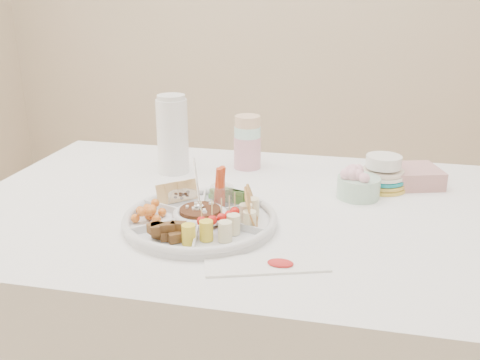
% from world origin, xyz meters
% --- Properties ---
extents(dining_table, '(1.52, 1.02, 0.76)m').
position_xyz_m(dining_table, '(0.00, 0.00, 0.38)').
color(dining_table, white).
rests_on(dining_table, floor).
extents(party_tray, '(0.48, 0.48, 0.04)m').
position_xyz_m(party_tray, '(-0.06, -0.16, 0.78)').
color(party_tray, white).
rests_on(party_tray, dining_table).
extents(bean_dip, '(0.13, 0.13, 0.04)m').
position_xyz_m(bean_dip, '(-0.06, -0.16, 0.79)').
color(bean_dip, '#512A20').
rests_on(bean_dip, party_tray).
extents(tortillas, '(0.14, 0.14, 0.07)m').
position_xyz_m(tortillas, '(0.06, -0.13, 0.80)').
color(tortillas, '#BA7440').
rests_on(tortillas, party_tray).
extents(carrot_cucumber, '(0.15, 0.15, 0.11)m').
position_xyz_m(carrot_cucumber, '(-0.02, -0.03, 0.82)').
color(carrot_cucumber, '#CF421B').
rests_on(carrot_cucumber, party_tray).
extents(pita_raisins, '(0.14, 0.14, 0.06)m').
position_xyz_m(pita_raisins, '(-0.15, -0.06, 0.80)').
color(pita_raisins, tan).
rests_on(pita_raisins, party_tray).
extents(cherries, '(0.13, 0.13, 0.04)m').
position_xyz_m(cherries, '(-0.19, -0.18, 0.79)').
color(cherries, orange).
rests_on(cherries, party_tray).
extents(granola_chunks, '(0.12, 0.12, 0.04)m').
position_xyz_m(granola_chunks, '(-0.10, -0.28, 0.79)').
color(granola_chunks, brown).
rests_on(granola_chunks, party_tray).
extents(banana_tomato, '(0.13, 0.13, 0.09)m').
position_xyz_m(banana_tomato, '(0.02, -0.25, 0.82)').
color(banana_tomato, '#F8EC61').
rests_on(banana_tomato, party_tray).
extents(cup_stack, '(0.11, 0.11, 0.24)m').
position_xyz_m(cup_stack, '(-0.04, 0.32, 0.88)').
color(cup_stack, '#B2C4AE').
rests_on(cup_stack, dining_table).
extents(thermos, '(0.10, 0.10, 0.26)m').
position_xyz_m(thermos, '(-0.27, 0.23, 0.89)').
color(thermos, white).
rests_on(thermos, dining_table).
extents(flower_bowl, '(0.13, 0.13, 0.09)m').
position_xyz_m(flower_bowl, '(0.32, 0.13, 0.80)').
color(flower_bowl, '#A3D2B3').
rests_on(flower_bowl, dining_table).
extents(napkin_stack, '(0.20, 0.18, 0.05)m').
position_xyz_m(napkin_stack, '(0.48, 0.27, 0.79)').
color(napkin_stack, tan).
rests_on(napkin_stack, dining_table).
extents(plate_stack, '(0.16, 0.16, 0.09)m').
position_xyz_m(plate_stack, '(0.39, 0.22, 0.80)').
color(plate_stack, yellow).
rests_on(plate_stack, dining_table).
extents(placemat, '(0.28, 0.17, 0.01)m').
position_xyz_m(placemat, '(0.13, -0.32, 0.76)').
color(placemat, white).
rests_on(placemat, dining_table).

